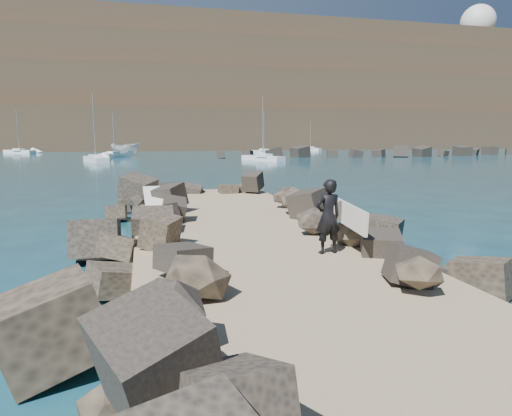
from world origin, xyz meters
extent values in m
plane|color=#0F384C|center=(0.00, 0.00, 0.00)|extent=(800.00, 800.00, 0.00)
cube|color=#8C7759|center=(0.00, -2.00, 0.30)|extent=(6.00, 26.00, 0.60)
cube|color=black|center=(-2.90, -1.50, 0.50)|extent=(2.60, 22.00, 1.00)
cube|color=black|center=(2.90, -1.50, 0.50)|extent=(2.60, 22.00, 1.00)
cube|color=black|center=(35.00, 55.00, 0.60)|extent=(52.00, 4.00, 1.20)
cube|color=#2D4919|center=(10.00, 160.00, 16.00)|extent=(360.00, 140.00, 32.00)
cube|color=white|center=(-2.41, 3.99, 1.04)|extent=(0.71, 2.50, 0.08)
imported|color=silver|center=(-5.65, 69.25, 1.11)|extent=(5.89, 5.12, 2.21)
imported|color=black|center=(1.36, -2.38, 1.46)|extent=(0.66, 0.47, 1.72)
cube|color=silver|center=(1.81, -2.38, 1.51)|extent=(0.09, 2.13, 0.67)
cylinder|color=white|center=(121.49, 143.12, 35.68)|extent=(8.42, 8.42, 7.37)
sphere|color=silver|center=(121.49, 143.12, 45.68)|extent=(12.63, 12.63, 12.63)
cube|color=white|center=(12.91, 47.72, 0.25)|extent=(4.65, 7.10, 0.80)
cylinder|color=gray|center=(12.91, 47.72, 4.54)|extent=(0.12, 0.12, 7.88)
cube|color=white|center=(12.91, 46.96, 0.75)|extent=(1.93, 2.31, 0.44)
cube|color=white|center=(33.81, 85.46, 0.25)|extent=(3.95, 5.34, 0.80)
cylinder|color=gray|center=(33.81, 85.46, 3.64)|extent=(0.12, 0.12, 6.08)
cube|color=white|center=(33.81, 84.90, 0.75)|extent=(1.57, 1.78, 0.44)
cube|color=white|center=(18.78, 69.42, 0.25)|extent=(3.35, 6.70, 0.80)
cylinder|color=gray|center=(18.78, 69.42, 4.21)|extent=(0.12, 0.12, 7.23)
cube|color=white|center=(18.78, 68.67, 0.75)|extent=(1.55, 2.07, 0.44)
cube|color=white|center=(-8.67, 50.01, 0.25)|extent=(3.83, 7.44, 0.80)
cylinder|color=gray|center=(-8.67, 50.01, 4.62)|extent=(0.12, 0.12, 8.03)
cube|color=white|center=(-8.67, 49.18, 0.75)|extent=(1.75, 2.31, 0.44)
cube|color=white|center=(-25.68, 83.80, 0.25)|extent=(6.56, 5.57, 0.80)
cylinder|color=gray|center=(-25.68, 83.80, 4.50)|extent=(0.12, 0.12, 7.79)
cube|color=white|center=(-25.68, 83.28, 0.75)|extent=(2.26, 2.11, 0.44)
cube|color=white|center=(-7.05, 62.21, 0.25)|extent=(4.58, 5.10, 0.80)
cylinder|color=gray|center=(-7.05, 62.21, 3.70)|extent=(0.12, 0.12, 6.20)
cube|color=white|center=(-7.05, 61.69, 0.75)|extent=(1.71, 1.79, 0.44)
cube|color=white|center=(-40.00, 152.00, 34.00)|extent=(10.00, 8.00, 4.00)
cube|color=white|center=(0.00, 165.00, 33.75)|extent=(8.00, 6.00, 3.50)
cube|color=white|center=(35.00, 148.00, 34.00)|extent=(12.00, 7.00, 4.00)
cube|color=white|center=(70.00, 160.00, 33.50)|extent=(6.00, 6.00, 3.00)
cube|color=white|center=(90.00, 140.00, 34.50)|extent=(5.00, 5.00, 5.00)
camera|label=1|loc=(-2.69, -11.97, 3.29)|focal=32.00mm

